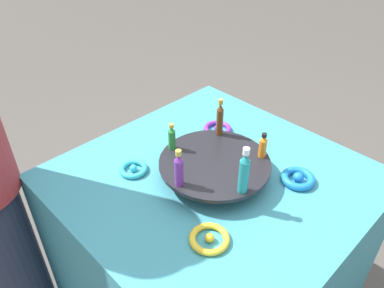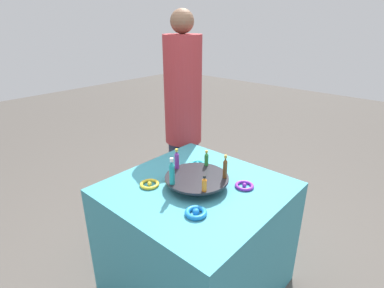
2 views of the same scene
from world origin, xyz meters
name	(u,v)px [view 2 (image 2 of 2)]	position (x,y,z in m)	size (l,w,h in m)	color
ground_plane	(196,283)	(0.00, 0.00, 0.00)	(12.00, 12.00, 0.00)	#4C4742
party_table	(196,238)	(0.00, 0.00, 0.35)	(0.88, 0.88, 0.71)	teal
display_stand	(197,179)	(0.00, 0.00, 0.75)	(0.35, 0.35, 0.06)	black
bottle_teal	(172,172)	(-0.04, -0.14, 0.84)	(0.03, 0.03, 0.15)	teal
bottle_orange	(204,184)	(0.12, -0.09, 0.81)	(0.02, 0.02, 0.08)	orange
bottle_brown	(225,167)	(0.12, 0.09, 0.83)	(0.02, 0.02, 0.13)	brown
bottle_green	(206,158)	(-0.05, 0.14, 0.81)	(0.02, 0.02, 0.09)	#288438
bottle_purple	(176,160)	(-0.15, 0.00, 0.82)	(0.03, 0.03, 0.12)	#702D93
ribbon_bow_gold	(150,184)	(-0.20, -0.17, 0.72)	(0.11, 0.11, 0.02)	gold
ribbon_bow_blue	(196,213)	(0.17, -0.20, 0.72)	(0.11, 0.11, 0.03)	blue
ribbon_bow_purple	(244,186)	(0.20, 0.17, 0.72)	(0.10, 0.10, 0.03)	purple
ribbon_bow_teal	(197,164)	(-0.17, 0.20, 0.72)	(0.09, 0.09, 0.02)	#2DB7CC
person_figure	(183,123)	(-0.56, 0.49, 0.82)	(0.28, 0.28, 1.62)	#282D42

